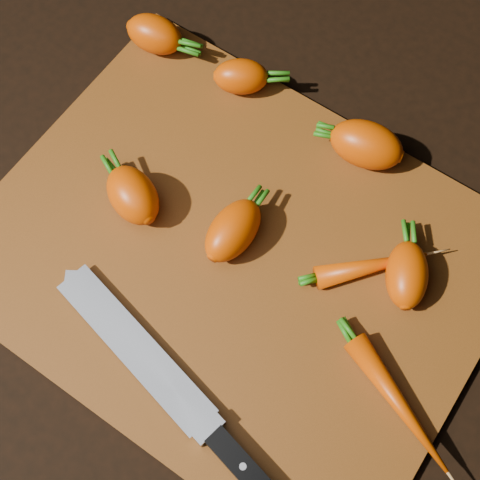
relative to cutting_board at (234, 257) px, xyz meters
The scene contains 11 objects.
ground 0.01m from the cutting_board, ahead, with size 2.00×2.00×0.01m, color black.
cutting_board is the anchor object (origin of this frame).
carrot_0 0.27m from the cutting_board, 143.68° to the left, with size 0.07×0.04×0.04m, color #D34300.
carrot_1 0.12m from the cutting_board, behind, with size 0.07×0.05×0.05m, color #D34300.
carrot_2 0.03m from the cutting_board, 128.52° to the left, with size 0.07×0.04×0.04m, color #D34300.
carrot_3 0.18m from the cutting_board, 73.95° to the left, with size 0.08×0.05×0.05m, color #D34300.
carrot_4 0.20m from the cutting_board, 122.45° to the left, with size 0.06×0.04×0.04m, color #D34300.
carrot_5 0.17m from the cutting_board, 24.50° to the left, with size 0.07×0.04×0.04m, color #D34300.
carrot_6 0.14m from the cutting_board, 27.27° to the left, with size 0.11×0.02×0.02m, color #D34300.
carrot_7 0.21m from the cutting_board, 10.68° to the right, with size 0.14×0.02×0.02m, color #D34300.
knife 0.14m from the cutting_board, 91.55° to the right, with size 0.31×0.09×0.02m.
Camera 1 is at (0.14, -0.20, 0.63)m, focal length 50.00 mm.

